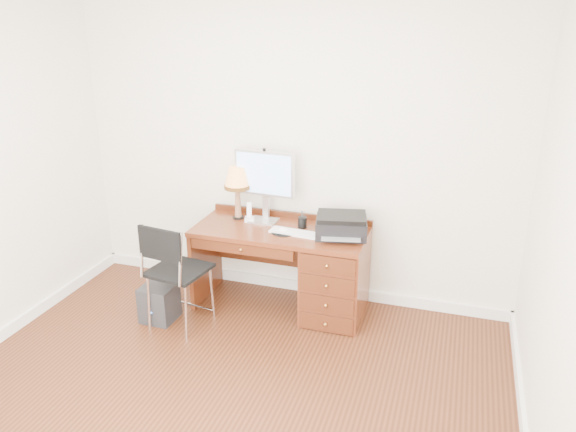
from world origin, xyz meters
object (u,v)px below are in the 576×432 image
(chair, at_px, (174,266))
(desk, at_px, (316,269))
(monitor, at_px, (264,177))
(equipment_box, at_px, (159,303))
(leg_lamp, at_px, (237,181))
(phone, at_px, (249,216))
(printer, at_px, (341,225))

(chair, bearing_deg, desk, 38.79)
(monitor, xyz_separation_m, equipment_box, (-0.73, -0.70, -0.99))
(leg_lamp, bearing_deg, monitor, 4.73)
(phone, bearing_deg, equipment_box, -151.34)
(monitor, bearing_deg, leg_lamp, -171.14)
(chair, bearing_deg, leg_lamp, 78.55)
(monitor, bearing_deg, desk, -12.10)
(phone, height_order, chair, chair)
(printer, xyz_separation_m, chair, (-1.25, -0.62, -0.27))
(desk, bearing_deg, printer, 3.31)
(monitor, distance_m, printer, 0.81)
(monitor, distance_m, leg_lamp, 0.25)
(phone, xyz_separation_m, equipment_box, (-0.60, -0.64, -0.64))
(printer, bearing_deg, equipment_box, -171.11)
(printer, distance_m, leg_lamp, 1.02)
(desk, bearing_deg, chair, -149.66)
(printer, height_order, phone, printer)
(leg_lamp, distance_m, chair, 0.95)
(printer, xyz_separation_m, equipment_box, (-1.46, -0.56, -0.68))
(phone, bearing_deg, chair, -137.25)
(monitor, relative_size, printer, 1.34)
(monitor, bearing_deg, printer, -6.71)
(desk, relative_size, equipment_box, 4.71)
(monitor, distance_m, chair, 1.09)
(desk, bearing_deg, leg_lamp, 170.34)
(leg_lamp, height_order, phone, leg_lamp)
(leg_lamp, relative_size, equipment_box, 1.50)
(monitor, xyz_separation_m, printer, (0.73, -0.14, -0.31))
(desk, relative_size, printer, 3.14)
(equipment_box, bearing_deg, chair, -15.53)
(printer, bearing_deg, monitor, 157.13)
(phone, bearing_deg, printer, -23.56)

